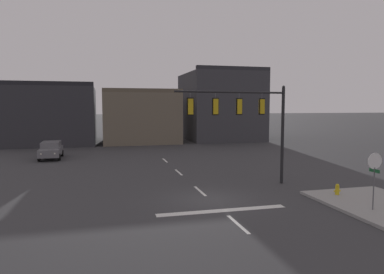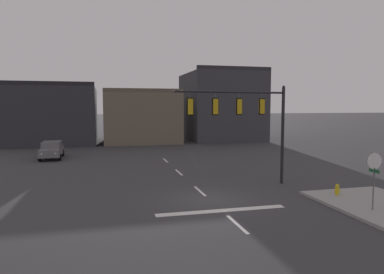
% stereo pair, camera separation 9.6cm
% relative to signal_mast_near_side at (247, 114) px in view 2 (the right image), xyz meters
% --- Properties ---
extents(ground_plane, '(400.00, 400.00, 0.00)m').
position_rel_signal_mast_near_side_xyz_m(ground_plane, '(-3.11, -2.51, -4.47)').
color(ground_plane, '#353538').
extents(stop_bar_paint, '(6.40, 0.50, 0.01)m').
position_rel_signal_mast_near_side_xyz_m(stop_bar_paint, '(-3.11, -4.51, -4.47)').
color(stop_bar_paint, silver).
rests_on(stop_bar_paint, ground).
extents(lane_centreline, '(0.16, 26.40, 0.01)m').
position_rel_signal_mast_near_side_xyz_m(lane_centreline, '(-3.11, -0.51, -4.47)').
color(lane_centreline, silver).
rests_on(lane_centreline, ground).
extents(signal_mast_near_side, '(7.32, 0.94, 6.28)m').
position_rel_signal_mast_near_side_xyz_m(signal_mast_near_side, '(0.00, 0.00, 0.00)').
color(signal_mast_near_side, black).
rests_on(signal_mast_near_side, ground).
extents(stop_sign, '(0.76, 0.64, 2.83)m').
position_rel_signal_mast_near_side_xyz_m(stop_sign, '(3.60, -6.56, -2.33)').
color(stop_sign, '#56565B').
rests_on(stop_sign, ground).
extents(car_lot_nearside, '(1.96, 4.48, 1.61)m').
position_rel_signal_mast_near_side_xyz_m(car_lot_nearside, '(-13.39, 15.24, -3.62)').
color(car_lot_nearside, slate).
rests_on(car_lot_nearside, ground).
extents(fire_hydrant, '(0.40, 0.30, 0.75)m').
position_rel_signal_mast_near_side_xyz_m(fire_hydrant, '(3.79, -3.72, -4.15)').
color(fire_hydrant, gold).
rests_on(fire_hydrant, ground).
extents(building_row, '(34.57, 12.62, 10.22)m').
position_rel_signal_mast_near_side_xyz_m(building_row, '(-2.95, 29.74, -0.35)').
color(building_row, '#2D2D33').
rests_on(building_row, ground).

